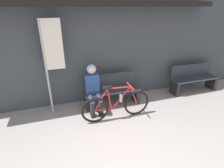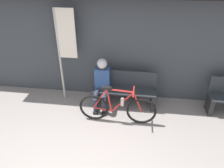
{
  "view_description": "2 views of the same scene",
  "coord_description": "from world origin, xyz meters",
  "views": [
    {
      "loc": [
        -0.7,
        -1.39,
        2.46
      ],
      "look_at": [
        0.51,
        2.34,
        0.69
      ],
      "focal_mm": 28.0,
      "sensor_mm": 36.0,
      "label": 1
    },
    {
      "loc": [
        0.85,
        -1.82,
        3.14
      ],
      "look_at": [
        0.32,
        2.15,
        0.78
      ],
      "focal_mm": 35.0,
      "sensor_mm": 36.0,
      "label": 2
    }
  ],
  "objects": [
    {
      "name": "storefront_wall",
      "position": [
        0.0,
        3.01,
        1.66
      ],
      "size": [
        12.0,
        0.56,
        3.2
      ],
      "color": "#3D4247",
      "rests_on": "ground_plane"
    },
    {
      "name": "park_bench_near",
      "position": [
        0.57,
        2.56,
        0.38
      ],
      "size": [
        1.46,
        0.42,
        0.83
      ],
      "color": "#2D3338",
      "rests_on": "ground_plane"
    },
    {
      "name": "bicycle",
      "position": [
        0.47,
        1.89,
        0.35
      ],
      "size": [
        1.65,
        0.4,
        0.86
      ],
      "color": "black",
      "rests_on": "ground_plane"
    },
    {
      "name": "person_seated",
      "position": [
        0.05,
        2.45,
        0.67
      ],
      "size": [
        0.34,
        0.63,
        1.18
      ],
      "color": "#2D3342",
      "rests_on": "ground_plane"
    },
    {
      "name": "banner_pole",
      "position": [
        -0.83,
        2.66,
        1.45
      ],
      "size": [
        0.45,
        0.05,
        2.22
      ],
      "color": "#B7B2A8",
      "rests_on": "ground_plane"
    }
  ]
}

